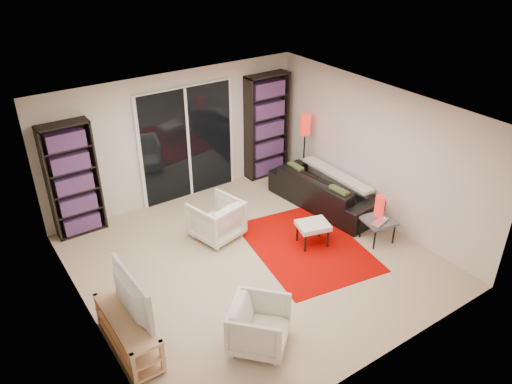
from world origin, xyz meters
The scene contains 20 objects.
floor centered at (0.00, 0.00, 0.00)m, with size 5.00×5.00×0.00m, color tan.
wall_back centered at (0.00, 2.50, 1.20)m, with size 5.00×0.02×2.40m, color beige.
wall_front centered at (0.00, -2.50, 1.20)m, with size 5.00×0.02×2.40m, color beige.
wall_left centered at (-2.50, 0.00, 1.20)m, with size 0.02×5.00×2.40m, color beige.
wall_right centered at (2.50, 0.00, 1.20)m, with size 0.02×5.00×2.40m, color beige.
ceiling centered at (0.00, 0.00, 2.40)m, with size 5.00×5.00×0.02m, color white.
sliding_door centered at (0.20, 2.46, 1.05)m, with size 1.92×0.08×2.16m.
bookshelf_left centered at (-1.95, 2.33, 0.98)m, with size 0.80×0.30×1.95m.
bookshelf_right centered at (1.90, 2.33, 1.05)m, with size 0.90×0.30×2.10m.
tv_stand centered at (-2.27, -0.62, 0.26)m, with size 0.41×1.28×0.50m.
tv centered at (-2.25, -0.62, 0.79)m, with size 1.02×0.13×0.59m, color black.
rug centered at (0.91, -0.19, 0.01)m, with size 1.65×2.23×0.01m, color #AD0400.
sofa centered at (2.03, 0.67, 0.32)m, with size 2.17×0.85×0.63m, color black.
armchair_back centered at (-0.14, 0.89, 0.34)m, with size 0.72×0.74×0.68m, color silver.
armchair_front centered at (-0.93, -1.50, 0.32)m, with size 0.68×0.70×0.64m, color silver.
ottoman centered at (1.03, -0.18, 0.34)m, with size 0.59×0.53×0.40m.
side_table centered at (1.98, -0.70, 0.36)m, with size 0.55×0.55×0.40m.
laptop centered at (1.94, -0.82, 0.41)m, with size 0.36×0.23×0.03m, color silver.
table_lamp centered at (2.08, -0.59, 0.58)m, with size 0.16×0.16×0.35m, color red.
floor_lamp centered at (2.24, 1.56, 1.12)m, with size 0.22×0.22×1.46m.
Camera 1 is at (-3.53, -5.23, 4.72)m, focal length 35.00 mm.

